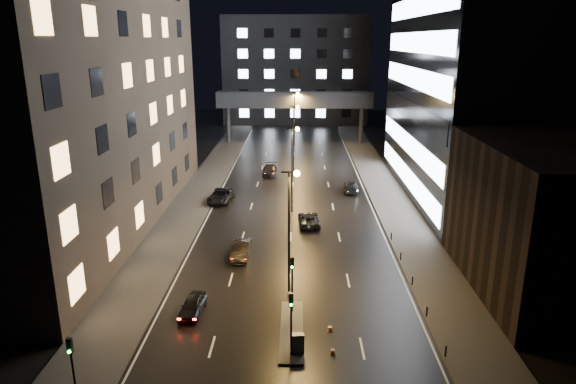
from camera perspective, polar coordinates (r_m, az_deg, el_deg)
name	(u,v)px	position (r m, az deg, el deg)	size (l,w,h in m)	color
ground	(293,184)	(72.42, 0.55, 0.85)	(160.00, 160.00, 0.00)	black
sidewalk_left	(198,194)	(68.86, -9.95, -0.18)	(5.00, 110.00, 0.15)	#383533
sidewalk_right	(388,195)	(68.62, 11.00, -0.29)	(5.00, 110.00, 0.15)	#383533
building_left	(69,36)	(58.47, -23.13, 15.67)	(15.00, 48.00, 40.00)	#2D2319
building_right_low	(541,219)	(45.37, 26.32, -2.72)	(10.00, 18.00, 12.00)	black
building_right_glass	(501,15)	(70.11, 22.55, 17.73)	(20.00, 36.00, 45.00)	black
building_far	(295,70)	(127.89, 0.84, 13.40)	(34.00, 14.00, 25.00)	#333335
skybridge	(295,101)	(100.33, 0.74, 10.13)	(30.00, 3.00, 10.00)	#333335
median_island	(292,330)	(37.27, 0.41, -15.12)	(1.60, 8.00, 0.15)	#383533
traffic_signal_near	(292,276)	(38.00, 0.47, -9.26)	(0.28, 0.34, 4.40)	black
traffic_signal_far	(291,314)	(33.13, 0.36, -13.42)	(0.28, 0.34, 4.40)	black
traffic_signal_corner	(72,362)	(31.44, -22.89, -17.01)	(0.28, 0.34, 4.40)	black
bollard_row	(419,296)	(42.08, 14.37, -11.14)	(0.12, 25.12, 0.90)	black
streetlight_near	(291,216)	(39.93, 0.34, -2.65)	(1.45, 0.50, 10.15)	black
streetlight_mid_a	(293,158)	(59.18, 0.60, 3.75)	(1.45, 0.50, 10.15)	black
streetlight_mid_b	(295,129)	(78.80, 0.74, 6.99)	(1.45, 0.50, 10.15)	black
streetlight_far	(295,111)	(98.58, 0.82, 8.94)	(1.45, 0.50, 10.15)	black
car_away_a	(193,305)	(39.77, -10.56, -12.28)	(1.52, 3.79, 1.29)	black
car_away_b	(241,250)	(48.51, -5.25, -6.43)	(1.57, 4.51, 1.48)	black
car_away_c	(221,196)	(65.03, -7.48, -0.42)	(2.57, 5.58, 1.55)	black
car_away_d	(270,170)	(77.42, -2.04, 2.45)	(2.07, 5.08, 1.47)	black
car_toward_a	(309,219)	(56.54, 2.34, -3.04)	(2.21, 4.80, 1.33)	black
car_toward_b	(351,187)	(69.34, 7.04, 0.59)	(1.89, 4.65, 1.35)	black
utility_cabinet	(297,343)	(34.59, 1.05, -16.44)	(0.87, 0.47, 1.32)	#545557
cone_a	(330,328)	(37.36, 4.70, -14.81)	(0.38, 0.38, 0.46)	orange
cone_b	(333,351)	(34.97, 4.99, -17.16)	(0.33, 0.33, 0.55)	orange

